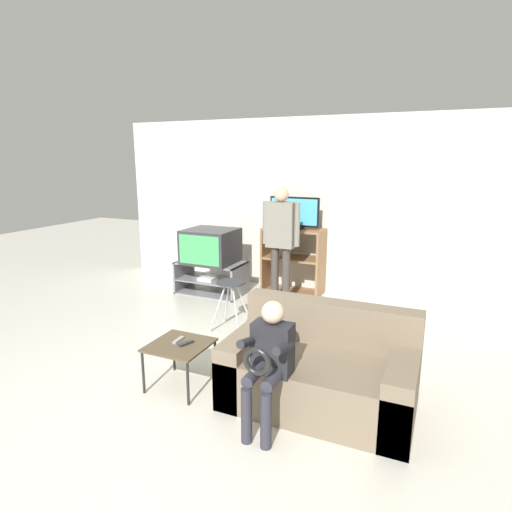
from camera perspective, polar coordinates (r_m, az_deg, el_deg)
name	(u,v)px	position (r m, az deg, el deg)	size (l,w,h in m)	color
ground_plane	(141,434)	(3.55, -15.09, -21.99)	(18.00, 18.00, 0.00)	beige
wall_back	(308,206)	(6.55, 6.98, 6.64)	(6.40, 0.06, 2.60)	beige
tv_stand	(211,278)	(6.52, -6.00, -2.91)	(1.01, 0.56, 0.48)	slate
television_main	(211,246)	(6.40, -6.08, 1.34)	(0.73, 0.67, 0.50)	#2D2D33
media_shelf	(293,260)	(6.45, 4.95, -0.58)	(0.89, 0.45, 0.99)	#8E6642
television_flat	(294,214)	(6.29, 5.13, 5.63)	(0.75, 0.20, 0.47)	black
folding_stool	(231,291)	(5.06, -3.36, -4.62)	(0.41, 0.38, 0.60)	#B7B7BC
snack_table	(180,348)	(3.92, -10.16, -12.03)	(0.50, 0.50, 0.41)	brown
remote_control_black	(186,343)	(3.88, -9.27, -11.41)	(0.04, 0.14, 0.02)	#232328
remote_control_white	(178,340)	(3.96, -10.30, -10.96)	(0.04, 0.14, 0.02)	gray
couch	(321,372)	(3.71, 8.60, -15.03)	(1.51, 0.87, 0.80)	#756651
person_standing_adult	(281,235)	(5.82, 3.33, 2.86)	(0.53, 0.20, 1.63)	#3D3833
person_seated_child	(268,357)	(3.22, 1.66, -13.28)	(0.33, 0.43, 0.99)	#2D2D38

